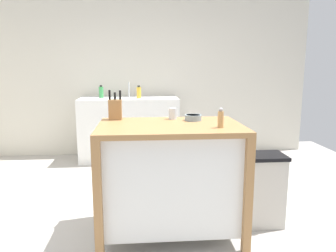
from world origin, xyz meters
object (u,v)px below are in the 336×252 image
(trash_bin, at_px, (262,189))
(sink_faucet, at_px, (129,90))
(drinking_cup, at_px, (173,114))
(pepper_grinder, at_px, (221,118))
(bottle_hand_soap, at_px, (101,92))
(bottle_spray_cleaner, at_px, (139,92))
(kitchen_island, at_px, (170,174))
(bowl_ceramic_small, at_px, (193,117))
(knife_block, at_px, (115,109))

(trash_bin, distance_m, sink_faucet, 2.69)
(drinking_cup, xyz_separation_m, pepper_grinder, (0.32, -0.42, 0.02))
(pepper_grinder, distance_m, trash_bin, 0.84)
(bottle_hand_soap, height_order, bottle_spray_cleaner, bottle_hand_soap)
(kitchen_island, bearing_deg, bowl_ceramic_small, 38.75)
(kitchen_island, bearing_deg, trash_bin, 6.28)
(kitchen_island, xyz_separation_m, drinking_cup, (0.04, 0.25, 0.45))
(drinking_cup, xyz_separation_m, bottle_spray_cleaner, (-0.30, 1.94, 0.03))
(pepper_grinder, xyz_separation_m, bottle_spray_cleaner, (-0.61, 2.36, 0.01))
(knife_block, xyz_separation_m, trash_bin, (1.25, -0.19, -0.69))
(kitchen_island, bearing_deg, pepper_grinder, -25.25)
(kitchen_island, xyz_separation_m, bottle_spray_cleaner, (-0.25, 2.19, 0.48))
(bottle_hand_soap, bearing_deg, trash_bin, -54.05)
(bowl_ceramic_small, bearing_deg, trash_bin, -7.56)
(bowl_ceramic_small, xyz_separation_m, bottle_hand_soap, (-1.00, 2.13, 0.05))
(bowl_ceramic_small, distance_m, sink_faucet, 2.31)
(kitchen_island, bearing_deg, knife_block, 148.29)
(bottle_hand_soap, bearing_deg, pepper_grinder, -64.87)
(trash_bin, xyz_separation_m, sink_faucet, (-1.20, 2.30, 0.70))
(sink_faucet, xyz_separation_m, bottle_spray_cleaner, (0.15, -0.20, -0.03))
(drinking_cup, distance_m, pepper_grinder, 0.53)
(pepper_grinder, bearing_deg, bottle_spray_cleaner, 104.55)
(knife_block, bearing_deg, drinking_cup, -2.54)
(pepper_grinder, xyz_separation_m, trash_bin, (0.44, 0.26, -0.67))
(knife_block, distance_m, bottle_hand_soap, 2.05)
(drinking_cup, xyz_separation_m, trash_bin, (0.76, -0.16, -0.65))
(kitchen_island, height_order, drinking_cup, drinking_cup)
(sink_faucet, xyz_separation_m, bottle_hand_soap, (-0.40, -0.10, -0.03))
(knife_block, bearing_deg, bottle_hand_soap, 99.87)
(kitchen_island, distance_m, drinking_cup, 0.52)
(knife_block, height_order, sink_faucet, knife_block)
(pepper_grinder, height_order, bottle_spray_cleaner, bottle_spray_cleaner)
(bowl_ceramic_small, distance_m, bottle_hand_soap, 2.35)
(sink_faucet, bearing_deg, bowl_ceramic_small, -74.72)
(knife_block, bearing_deg, bottle_spray_cleaner, 84.29)
(pepper_grinder, distance_m, bottle_spray_cleaner, 2.44)
(drinking_cup, height_order, pepper_grinder, pepper_grinder)
(pepper_grinder, distance_m, sink_faucet, 2.67)
(bowl_ceramic_small, relative_size, sink_faucet, 0.64)
(bowl_ceramic_small, height_order, bottle_spray_cleaner, bottle_spray_cleaner)
(pepper_grinder, bearing_deg, bowl_ceramic_small, 114.16)
(pepper_grinder, bearing_deg, bottle_hand_soap, 115.13)
(trash_bin, relative_size, bottle_spray_cleaner, 3.47)
(trash_bin, xyz_separation_m, bottle_hand_soap, (-1.60, 2.21, 0.67))
(kitchen_island, xyz_separation_m, trash_bin, (0.80, 0.09, -0.19))
(trash_bin, relative_size, bottle_hand_soap, 3.45)
(kitchen_island, distance_m, bottle_hand_soap, 2.48)
(knife_block, height_order, pepper_grinder, knife_block)
(drinking_cup, bearing_deg, pepper_grinder, -53.28)
(kitchen_island, relative_size, pepper_grinder, 7.49)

